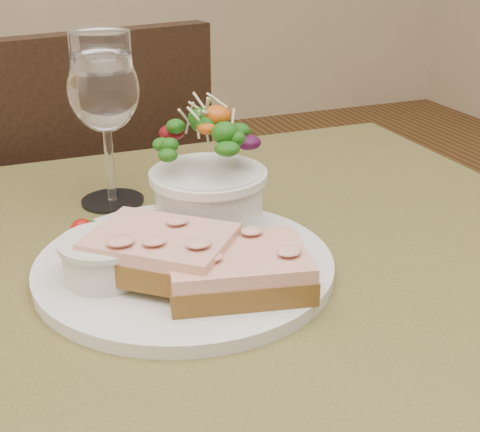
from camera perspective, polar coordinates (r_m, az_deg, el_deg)
name	(u,v)px	position (r m, az deg, el deg)	size (l,w,h in m)	color
cafe_table	(225,382)	(0.64, -1.30, -13.96)	(0.80, 0.80, 0.75)	#433E1D
chair_far	(72,342)	(1.36, -14.12, -10.36)	(0.50, 0.50, 0.90)	black
dinner_plate	(185,266)	(0.61, -4.75, -4.24)	(0.27, 0.27, 0.01)	silver
sandwich_front	(238,269)	(0.55, -0.18, -4.57)	(0.13, 0.11, 0.03)	#462C12
sandwich_back	(161,251)	(0.57, -6.75, -3.01)	(0.15, 0.14, 0.03)	#462C12
ramekin	(105,256)	(0.58, -11.41, -3.39)	(0.07, 0.07, 0.04)	beige
salad_bowl	(208,172)	(0.64, -2.74, 3.74)	(0.11, 0.11, 0.13)	silver
garnish	(91,229)	(0.66, -12.56, -1.09)	(0.05, 0.04, 0.02)	black
wine_glass	(104,95)	(0.73, -11.53, 10.10)	(0.08, 0.08, 0.18)	white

